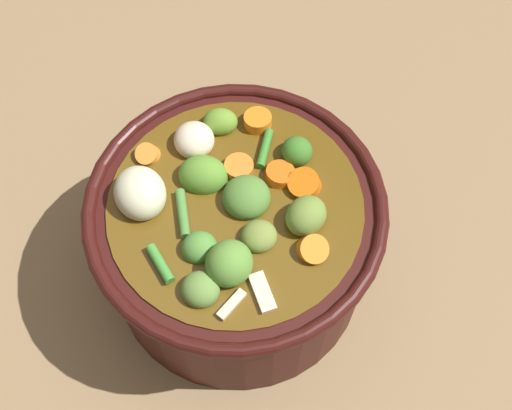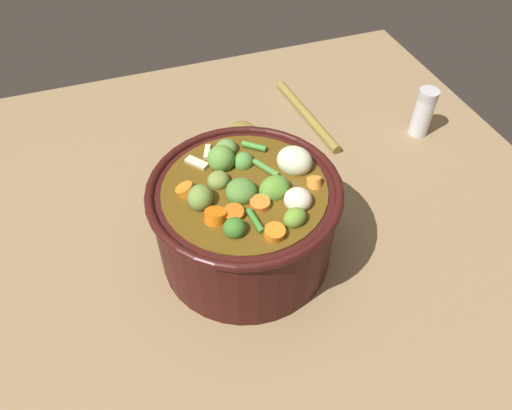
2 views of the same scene
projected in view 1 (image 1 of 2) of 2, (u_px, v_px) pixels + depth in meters
ground_plane at (239, 268)px, 0.67m from camera, size 1.10×1.10×0.00m
cooking_pot at (237, 237)px, 0.60m from camera, size 0.26×0.26×0.16m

